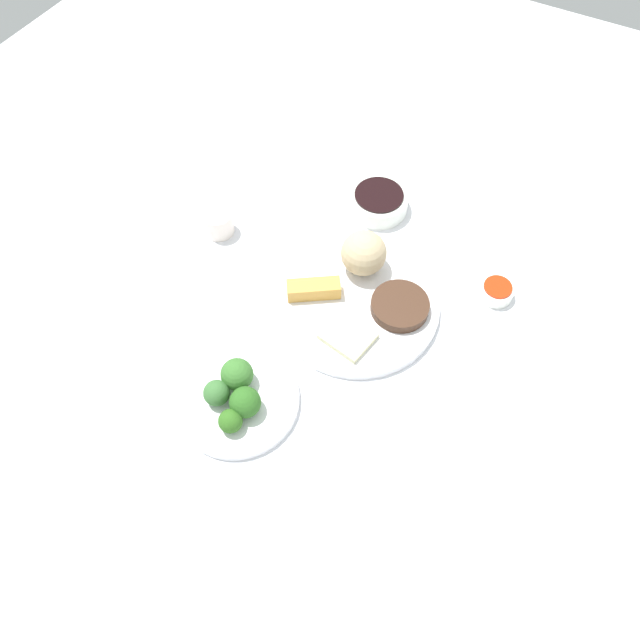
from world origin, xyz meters
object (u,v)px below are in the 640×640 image
(teacup, at_px, (218,223))
(sauce_ramekin_sweet_and_sour, at_px, (496,292))
(soy_sauce_bowl, at_px, (378,202))
(broccoli_plate, at_px, (238,400))
(main_plate, at_px, (356,304))

(teacup, bearing_deg, sauce_ramekin_sweet_and_sour, -168.04)
(sauce_ramekin_sweet_and_sour, bearing_deg, soy_sauce_bowl, -18.03)
(soy_sauce_bowl, relative_size, teacup, 2.06)
(soy_sauce_bowl, distance_m, sauce_ramekin_sweet_and_sour, 0.29)
(soy_sauce_bowl, distance_m, teacup, 0.31)
(sauce_ramekin_sweet_and_sour, distance_m, teacup, 0.53)
(soy_sauce_bowl, bearing_deg, broccoli_plate, 88.43)
(sauce_ramekin_sweet_and_sour, bearing_deg, main_plate, 34.29)
(broccoli_plate, height_order, teacup, teacup)
(main_plate, height_order, soy_sauce_bowl, soy_sauce_bowl)
(broccoli_plate, relative_size, teacup, 3.51)
(main_plate, height_order, sauce_ramekin_sweet_and_sour, sauce_ramekin_sweet_and_sour)
(main_plate, xyz_separation_m, broccoli_plate, (0.08, 0.26, -0.00))
(main_plate, bearing_deg, teacup, -5.88)
(main_plate, bearing_deg, soy_sauce_bowl, -73.45)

